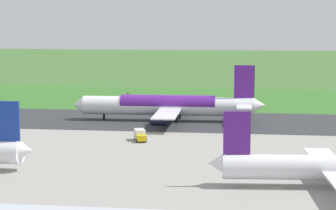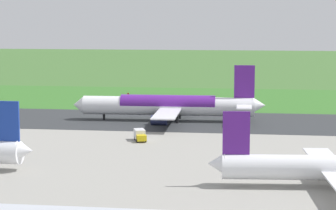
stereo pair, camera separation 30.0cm
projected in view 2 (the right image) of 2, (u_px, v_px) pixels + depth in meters
name	position (u px, v px, depth m)	size (l,w,h in m)	color
ground_plane	(118.00, 120.00, 188.81)	(800.00, 800.00, 0.00)	#3D662D
runway_asphalt	(118.00, 120.00, 188.81)	(600.00, 37.21, 0.06)	#2D3033
apron_concrete	(41.00, 176.00, 122.20)	(440.00, 110.00, 0.05)	gray
grass_verge_foreground	(145.00, 100.00, 234.89)	(600.00, 80.00, 0.04)	#346B27
airliner_main	(169.00, 106.00, 186.29)	(54.05, 44.13, 15.88)	white
service_truck_baggage	(140.00, 135.00, 156.67)	(4.01, 6.22, 2.65)	gold
no_stopping_sign	(128.00, 96.00, 232.11)	(0.60, 0.10, 2.69)	slate
traffic_cone_orange	(117.00, 97.00, 239.87)	(0.40, 0.40, 0.55)	orange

